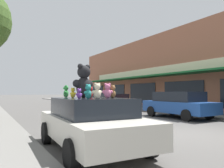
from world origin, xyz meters
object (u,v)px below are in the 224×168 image
teddy_bear_giant (84,82)px  teddy_bear_brown (113,92)px  teddy_bear_cream (97,91)px  teddy_bear_purple (79,94)px  plush_art_car (91,122)px  teddy_bear_red (90,92)px  teddy_bear_orange (83,93)px  parked_car_far_right (111,100)px  teddy_bear_yellow (73,93)px  teddy_bear_green (66,91)px  teddy_bear_teal (88,92)px  teddy_bear_pink (107,91)px  parked_car_far_center (178,104)px

teddy_bear_giant → teddy_bear_brown: (0.58, -0.58, -0.28)m
teddy_bear_cream → teddy_bear_purple: (-0.29, 0.38, -0.06)m
plush_art_car → teddy_bear_red: bearing=71.4°
teddy_bear_orange → parked_car_far_right: size_ratio=0.06×
plush_art_car → teddy_bear_yellow: teddy_bear_yellow is taller
teddy_bear_cream → teddy_bear_purple: teddy_bear_cream is taller
plush_art_car → teddy_bear_green: teddy_bear_green is taller
plush_art_car → teddy_bear_teal: 1.05m
teddy_bear_cream → parked_car_far_right: bearing=-130.1°
teddy_bear_teal → teddy_bear_cream: bearing=107.9°
teddy_bear_teal → teddy_bear_pink: bearing=171.8°
teddy_bear_purple → teddy_bear_yellow: bearing=-114.3°
plush_art_car → parked_car_far_right: bearing=60.8°
teddy_bear_brown → teddy_bear_yellow: bearing=-65.5°
teddy_bear_brown → teddy_bear_green: bearing=-81.5°
teddy_bear_yellow → teddy_bear_brown: (0.86, -0.65, 0.03)m
teddy_bear_giant → teddy_bear_purple: 0.83m
teddy_bear_giant → teddy_bear_orange: size_ratio=3.44×
plush_art_car → teddy_bear_teal: teddy_bear_teal is taller
teddy_bear_teal → teddy_bear_purple: size_ratio=1.40×
teddy_bear_red → teddy_bear_giant: bearing=23.3°
teddy_bear_giant → parked_car_far_right: size_ratio=0.19×
teddy_bear_teal → teddy_bear_red: bearing=-146.4°
teddy_bear_brown → parked_car_far_right: 13.96m
teddy_bear_teal → parked_car_far_center: bearing=-179.4°
teddy_bear_teal → teddy_bear_green: teddy_bear_green is taller
teddy_bear_giant → parked_car_far_center: teddy_bear_giant is taller
teddy_bear_green → teddy_bear_brown: bearing=61.2°
teddy_bear_pink → teddy_bear_green: 1.41m
teddy_bear_red → teddy_bear_brown: bearing=95.7°
teddy_bear_giant → teddy_bear_orange: (0.21, 0.55, -0.31)m
teddy_bear_red → parked_car_far_right: (7.18, 11.31, -0.74)m
teddy_bear_yellow → teddy_bear_purple: size_ratio=1.13×
teddy_bear_yellow → plush_art_car: bearing=-160.3°
teddy_bear_orange → parked_car_far_right: bearing=-70.9°
parked_car_far_center → teddy_bear_brown: bearing=-148.7°
teddy_bear_brown → teddy_bear_red: bearing=-99.2°
teddy_bear_giant → teddy_bear_green: bearing=-82.5°
teddy_bear_pink → parked_car_far_right: bearing=-98.3°
teddy_bear_yellow → parked_car_far_right: (7.76, 11.46, -0.72)m
teddy_bear_pink → teddy_bear_red: bearing=-62.2°
teddy_bear_red → parked_car_far_center: teddy_bear_red is taller
teddy_bear_teal → teddy_bear_yellow: bearing=-118.5°
teddy_bear_cream → teddy_bear_pink: bearing=-149.8°
plush_art_car → teddy_bear_brown: size_ratio=11.94×
teddy_bear_teal → parked_car_far_center: teddy_bear_teal is taller
teddy_bear_giant → teddy_bear_yellow: bearing=-34.0°
teddy_bear_orange → parked_car_far_center: 7.92m
teddy_bear_purple → parked_car_far_right: teddy_bear_purple is taller
plush_art_car → teddy_bear_pink: teddy_bear_pink is taller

